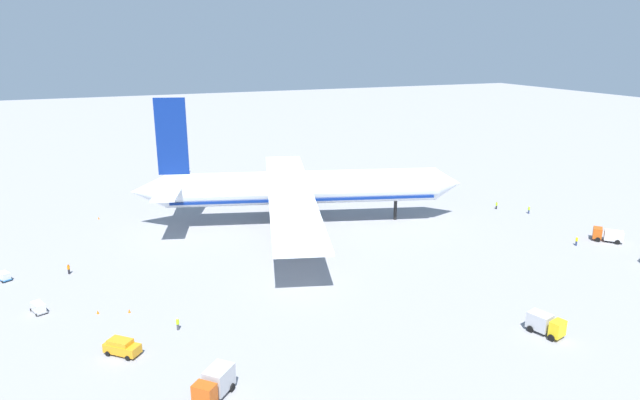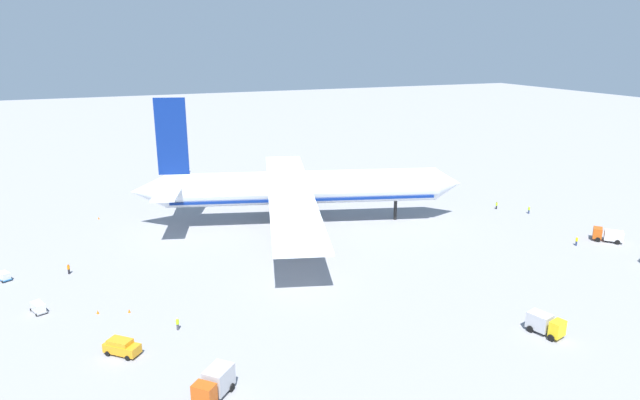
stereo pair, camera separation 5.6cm
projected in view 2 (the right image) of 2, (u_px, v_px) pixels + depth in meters
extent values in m
plane|color=gray|center=(304.00, 222.00, 116.93)|extent=(600.00, 600.00, 0.00)
cylinder|color=silver|center=(304.00, 187.00, 114.83)|extent=(55.21, 22.10, 6.81)
cone|color=silver|center=(448.00, 183.00, 117.96)|extent=(7.10, 7.94, 6.68)
cone|color=silver|center=(148.00, 191.00, 111.63)|extent=(8.35, 8.12, 6.47)
cube|color=navy|center=(172.00, 137.00, 109.17)|extent=(5.90, 2.16, 15.07)
cube|color=silver|center=(177.00, 176.00, 118.30)|extent=(7.49, 12.42, 0.36)
cube|color=silver|center=(167.00, 193.00, 105.21)|extent=(7.49, 12.42, 0.36)
cube|color=silver|center=(286.00, 171.00, 133.29)|extent=(17.55, 33.07, 0.70)
cylinder|color=slate|center=(291.00, 184.00, 129.38)|extent=(5.80, 4.56, 3.27)
cube|color=silver|center=(296.00, 222.00, 96.37)|extent=(17.55, 33.07, 0.70)
cylinder|color=slate|center=(300.00, 225.00, 101.65)|extent=(6.51, 5.20, 3.76)
cylinder|color=black|center=(395.00, 210.00, 118.35)|extent=(0.70, 0.70, 4.21)
cylinder|color=black|center=(289.00, 206.00, 121.23)|extent=(0.70, 0.70, 4.21)
cylinder|color=black|center=(292.00, 221.00, 110.90)|extent=(0.70, 0.70, 4.21)
cube|color=navy|center=(304.00, 196.00, 115.35)|extent=(52.98, 21.15, 0.50)
cube|color=#BF4C14|center=(204.00, 394.00, 57.77)|extent=(2.72, 2.71, 2.22)
cube|color=#B2B2B7|center=(219.00, 378.00, 60.21)|extent=(3.88, 3.89, 2.52)
cube|color=black|center=(201.00, 392.00, 57.14)|extent=(1.43, 1.41, 0.98)
cylinder|color=black|center=(196.00, 400.00, 58.63)|extent=(0.84, 0.85, 0.90)
cylinder|color=black|center=(232.00, 387.00, 60.74)|extent=(0.84, 0.85, 0.90)
cylinder|color=black|center=(214.00, 383.00, 61.57)|extent=(0.84, 0.85, 0.90)
cube|color=#BF4C14|center=(597.00, 233.00, 106.35)|extent=(2.70, 2.67, 1.98)
cube|color=silver|center=(614.00, 236.00, 105.28)|extent=(3.84, 3.88, 1.71)
cube|color=black|center=(595.00, 230.00, 106.43)|extent=(1.43, 1.35, 0.87)
cylinder|color=black|center=(598.00, 240.00, 105.58)|extent=(0.83, 0.86, 0.90)
cylinder|color=black|center=(598.00, 236.00, 107.55)|extent=(0.83, 0.86, 0.90)
cylinder|color=black|center=(617.00, 242.00, 104.26)|extent=(0.83, 0.86, 0.90)
cylinder|color=black|center=(617.00, 238.00, 106.23)|extent=(0.83, 0.86, 0.90)
cube|color=yellow|center=(557.00, 329.00, 71.05)|extent=(2.37, 1.90, 2.04)
cube|color=#B2B2B7|center=(540.00, 321.00, 72.89)|extent=(2.78, 3.30, 2.13)
cube|color=black|center=(561.00, 326.00, 70.55)|extent=(1.69, 0.57, 0.90)
cylinder|color=black|center=(560.00, 333.00, 72.06)|extent=(0.54, 0.95, 0.90)
cylinder|color=black|center=(551.00, 338.00, 70.81)|extent=(0.54, 0.95, 0.90)
cylinder|color=black|center=(539.00, 324.00, 74.25)|extent=(0.54, 0.95, 0.90)
cylinder|color=black|center=(530.00, 329.00, 73.00)|extent=(0.54, 0.95, 0.90)
cube|color=orange|center=(122.00, 348.00, 67.71)|extent=(4.50, 4.33, 1.10)
cube|color=orange|center=(120.00, 342.00, 67.56)|extent=(3.20, 3.13, 0.55)
cylinder|color=black|center=(137.00, 350.00, 68.22)|extent=(0.62, 0.59, 0.64)
cylinder|color=black|center=(127.00, 358.00, 66.55)|extent=(0.62, 0.59, 0.64)
cylinder|color=black|center=(118.00, 346.00, 69.17)|extent=(0.62, 0.59, 0.64)
cylinder|color=black|center=(108.00, 354.00, 67.50)|extent=(0.62, 0.59, 0.64)
cube|color=#26598C|center=(4.00, 279.00, 88.81)|extent=(2.39, 2.76, 0.15)
cylinder|color=#333338|center=(0.00, 276.00, 89.70)|extent=(0.36, 0.56, 0.08)
cube|color=silver|center=(4.00, 275.00, 88.65)|extent=(2.08, 2.36, 1.01)
cylinder|color=black|center=(6.00, 276.00, 89.90)|extent=(0.30, 0.41, 0.40)
cylinder|color=black|center=(2.00, 282.00, 87.77)|extent=(0.30, 0.41, 0.40)
cylinder|color=black|center=(12.00, 279.00, 88.82)|extent=(0.30, 0.41, 0.40)
cube|color=gray|center=(39.00, 310.00, 78.42)|extent=(2.39, 3.19, 0.15)
cylinder|color=#333338|center=(34.00, 306.00, 79.60)|extent=(0.30, 0.59, 0.08)
cube|color=silver|center=(38.00, 306.00, 78.25)|extent=(2.08, 2.71, 1.07)
cylinder|color=black|center=(31.00, 310.00, 78.71)|extent=(0.26, 0.42, 0.40)
cylinder|color=black|center=(41.00, 307.00, 79.66)|extent=(0.26, 0.42, 0.40)
cylinder|color=black|center=(36.00, 315.00, 77.22)|extent=(0.26, 0.42, 0.40)
cylinder|color=black|center=(47.00, 312.00, 78.17)|extent=(0.26, 0.42, 0.40)
cylinder|color=black|center=(69.00, 271.00, 91.20)|extent=(0.43, 0.43, 0.84)
cylinder|color=orange|center=(68.00, 267.00, 90.99)|extent=(0.54, 0.54, 0.63)
sphere|color=#8C6647|center=(68.00, 265.00, 90.88)|extent=(0.23, 0.23, 0.23)
cylinder|color=navy|center=(529.00, 212.00, 122.71)|extent=(0.43, 0.43, 0.86)
cylinder|color=#B2F219|center=(529.00, 209.00, 122.51)|extent=(0.53, 0.53, 0.64)
sphere|color=beige|center=(529.00, 207.00, 122.39)|extent=(0.23, 0.23, 0.23)
cylinder|color=#3F3F47|center=(178.00, 327.00, 73.59)|extent=(0.45, 0.45, 0.86)
cylinder|color=#B2F219|center=(177.00, 322.00, 73.38)|extent=(0.56, 0.56, 0.65)
sphere|color=beige|center=(177.00, 319.00, 73.26)|extent=(0.23, 0.23, 0.23)
cylinder|color=black|center=(496.00, 207.00, 126.12)|extent=(0.40, 0.40, 0.85)
cylinder|color=#B2F219|center=(497.00, 204.00, 125.91)|extent=(0.50, 0.50, 0.64)
sphere|color=#8C6647|center=(497.00, 202.00, 125.79)|extent=(0.23, 0.23, 0.23)
cylinder|color=navy|center=(576.00, 243.00, 103.68)|extent=(0.43, 0.43, 0.88)
cylinder|color=yellow|center=(577.00, 239.00, 103.47)|extent=(0.53, 0.53, 0.66)
sphere|color=beige|center=(577.00, 237.00, 103.35)|extent=(0.24, 0.24, 0.24)
cone|color=orange|center=(129.00, 311.00, 78.27)|extent=(0.36, 0.36, 0.55)
cone|color=orange|center=(99.00, 218.00, 119.03)|extent=(0.36, 0.36, 0.55)
cone|color=orange|center=(98.00, 312.00, 77.93)|extent=(0.36, 0.36, 0.55)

